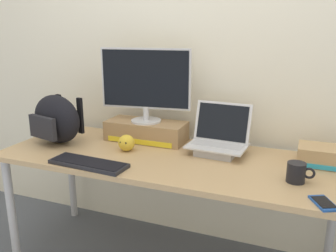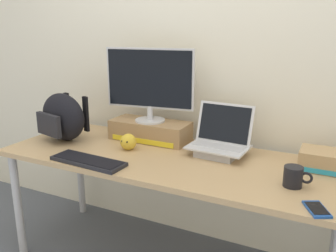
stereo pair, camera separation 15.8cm
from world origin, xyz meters
name	(u,v)px [view 1 (the left image)]	position (x,y,z in m)	size (l,w,h in m)	color
back_wall	(194,48)	(0.00, 0.46, 1.30)	(7.00, 0.10, 2.60)	silver
desk	(168,167)	(0.00, 0.00, 0.66)	(1.95, 0.73, 0.72)	tan
toner_box_yellow	(146,131)	(-0.24, 0.23, 0.78)	(0.51, 0.22, 0.13)	#9E7A51
desktop_monitor	(145,83)	(-0.24, 0.23, 1.09)	(0.57, 0.19, 0.46)	silver
open_laptop	(218,144)	(0.25, 0.16, 0.78)	(0.35, 0.26, 0.28)	#ADADB2
external_keyboard	(89,163)	(-0.34, -0.28, 0.73)	(0.44, 0.17, 0.02)	black
messenger_backpack	(56,119)	(-0.75, -0.02, 0.87)	(0.41, 0.28, 0.31)	black
coffee_mug	(297,172)	(0.69, -0.10, 0.77)	(0.13, 0.09, 0.10)	black
cell_phone	(324,203)	(0.81, -0.29, 0.73)	(0.13, 0.15, 0.01)	#19479E
plush_toy	(127,143)	(-0.26, 0.00, 0.77)	(0.10, 0.10, 0.10)	gold
toner_box_cyan	(329,157)	(0.85, 0.19, 0.77)	(0.32, 0.18, 0.10)	tan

